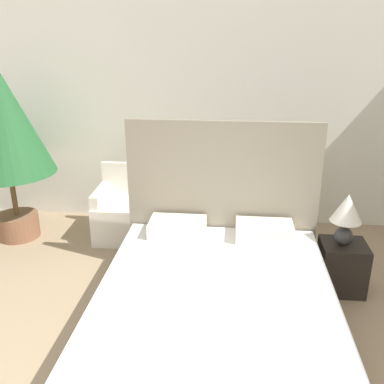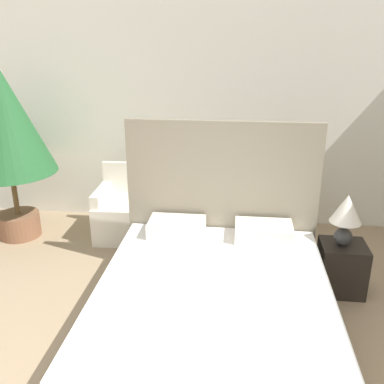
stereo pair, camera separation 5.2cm
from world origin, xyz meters
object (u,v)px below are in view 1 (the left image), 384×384
at_px(potted_palm, 3,125).
at_px(armchair_near_window_left, 126,215).
at_px(bed, 216,302).
at_px(armchair_near_window_right, 209,218).
at_px(side_table, 167,221).
at_px(nightstand, 342,267).
at_px(table_lamp, 347,213).

bearing_deg(potted_palm, armchair_near_window_left, 6.66).
height_order(bed, armchair_near_window_right, bed).
bearing_deg(side_table, nightstand, -25.93).
bearing_deg(table_lamp, armchair_near_window_right, 144.09).
bearing_deg(nightstand, table_lamp, -166.03).
distance_m(nightstand, table_lamp, 0.55).
relative_size(armchair_near_window_right, potted_palm, 0.41).
distance_m(armchair_near_window_right, table_lamp, 1.67).
bearing_deg(nightstand, armchair_near_window_left, 158.00).
bearing_deg(nightstand, bed, -146.39).
bearing_deg(table_lamp, side_table, 153.60).
relative_size(table_lamp, side_table, 1.04).
distance_m(potted_palm, table_lamp, 3.68).
bearing_deg(bed, armchair_near_window_left, 124.23).
xyz_separation_m(bed, armchair_near_window_left, (-1.15, 1.69, -0.03)).
bearing_deg(bed, table_lamp, 33.97).
distance_m(armchair_near_window_left, armchair_near_window_right, 0.98).
bearing_deg(nightstand, potted_palm, 167.76).
bearing_deg(table_lamp, nightstand, 13.97).
bearing_deg(side_table, potted_palm, -176.80).
bearing_deg(bed, armchair_near_window_right, 95.66).
bearing_deg(table_lamp, potted_palm, 167.59).
relative_size(potted_palm, nightstand, 4.21).
distance_m(armchair_near_window_right, side_table, 0.49).
height_order(armchair_near_window_right, side_table, armchair_near_window_right).
distance_m(nightstand, side_table, 2.00).
bearing_deg(armchair_near_window_right, armchair_near_window_left, 172.07).
relative_size(armchair_near_window_right, side_table, 1.79).
xyz_separation_m(armchair_near_window_right, potted_palm, (-2.27, -0.15, 1.08)).
height_order(bed, table_lamp, bed).
distance_m(bed, table_lamp, 1.44).
xyz_separation_m(armchair_near_window_left, armchair_near_window_right, (0.98, -0.00, 0.00)).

